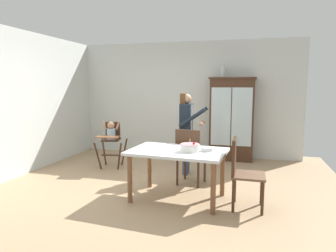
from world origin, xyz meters
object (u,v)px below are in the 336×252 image
at_px(adult_person, 187,124).
at_px(dining_chair_far_side, 189,153).
at_px(china_cabinet, 232,119).
at_px(dining_table, 178,157).
at_px(high_chair_with_toddler, 111,136).
at_px(birthday_cake, 190,148).
at_px(ceramic_vase, 223,72).
at_px(dining_chair_right_end, 241,168).
at_px(serving_bowl, 207,149).

relative_size(adult_person, dining_chair_far_side, 1.59).
bearing_deg(china_cabinet, dining_table, -102.65).
bearing_deg(china_cabinet, high_chair_with_toddler, -150.60).
bearing_deg(birthday_cake, ceramic_vase, 85.84).
xyz_separation_m(china_cabinet, dining_chair_right_end, (0.31, -2.76, -0.38)).
xyz_separation_m(adult_person, serving_bowl, (0.56, -1.24, -0.20)).
bearing_deg(birthday_cake, adult_person, 103.86).
bearing_deg(dining_chair_right_end, dining_chair_far_side, 49.20).
height_order(high_chair_with_toddler, dining_table, high_chair_with_toddler).
height_order(adult_person, dining_table, adult_person).
bearing_deg(birthday_cake, serving_bowl, 21.29).
height_order(china_cabinet, ceramic_vase, ceramic_vase).
bearing_deg(serving_bowl, adult_person, 114.40).
bearing_deg(dining_chair_far_side, dining_chair_right_end, 147.45).
xyz_separation_m(adult_person, birthday_cake, (0.33, -1.33, -0.17)).
xyz_separation_m(china_cabinet, serving_bowl, (-0.18, -2.62, -0.17)).
bearing_deg(birthday_cake, high_chair_with_toddler, 143.98).
bearing_deg(serving_bowl, dining_table, -171.49).
distance_m(high_chair_with_toddler, birthday_cake, 2.37).
relative_size(birthday_cake, dining_chair_right_end, 0.29).
bearing_deg(dining_chair_right_end, high_chair_with_toddler, 61.22).
distance_m(china_cabinet, birthday_cake, 2.74).
xyz_separation_m(birthday_cake, dining_chair_right_end, (0.72, -0.05, -0.24)).
distance_m(china_cabinet, dining_chair_far_side, 2.12).
bearing_deg(ceramic_vase, dining_chair_far_side, -99.57).
bearing_deg(birthday_cake, dining_chair_right_end, -3.88).
bearing_deg(dining_table, birthday_cake, -8.60).
distance_m(ceramic_vase, dining_chair_far_side, 2.49).
distance_m(ceramic_vase, adult_person, 1.79).
relative_size(ceramic_vase, dining_chair_right_end, 0.28).
bearing_deg(serving_bowl, birthday_cake, -158.71).
distance_m(birthday_cake, dining_chair_far_side, 0.75).
bearing_deg(dining_chair_right_end, ceramic_vase, 10.64).
bearing_deg(dining_table, serving_bowl, 8.51).
relative_size(china_cabinet, dining_table, 1.28).
bearing_deg(adult_person, serving_bowl, -157.59).
height_order(high_chair_with_toddler, birthday_cake, high_chair_with_toddler).
bearing_deg(high_chair_with_toddler, birthday_cake, -47.06).
xyz_separation_m(adult_person, dining_chair_far_side, (0.19, -0.64, -0.41)).
xyz_separation_m(high_chair_with_toddler, dining_chair_right_end, (2.64, -1.44, -0.10)).
distance_m(china_cabinet, adult_person, 1.56).
bearing_deg(ceramic_vase, dining_chair_right_end, -79.26).
distance_m(high_chair_with_toddler, adult_person, 1.62).
height_order(high_chair_with_toddler, adult_person, adult_person).
bearing_deg(china_cabinet, serving_bowl, -93.93).
bearing_deg(high_chair_with_toddler, dining_table, -49.32).
bearing_deg(adult_person, china_cabinet, -30.41).
distance_m(ceramic_vase, serving_bowl, 2.89).
relative_size(high_chair_with_toddler, birthday_cake, 3.39).
bearing_deg(dining_chair_far_side, ceramic_vase, -91.42).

